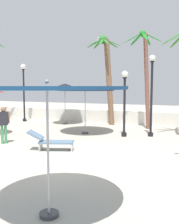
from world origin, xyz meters
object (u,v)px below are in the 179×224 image
(patio_umbrella_5, at_px, (47,91))
(lamp_post_2, at_px, (24,85))
(palm_tree_1, at_px, (107,70))
(lamp_post_0, at_px, (125,97))
(lounge_chair_0, at_px, (51,141))
(guest_3, at_px, (4,121))
(palm_tree_3, at_px, (146,69))
(seagull_0, at_px, (100,38))
(patio_umbrella_1, at_px, (85,91))
(lamp_post_1, at_px, (152,89))
(patio_umbrella_3, at_px, (65,87))

(patio_umbrella_5, height_order, lamp_post_2, lamp_post_2)
(palm_tree_1, height_order, lamp_post_0, palm_tree_1)
(lounge_chair_0, distance_m, guest_3, 2.72)
(palm_tree_1, xyz_separation_m, lamp_post_2, (-6.20, -0.79, -0.96))
(lamp_post_0, distance_m, guest_3, 6.06)
(palm_tree_3, xyz_separation_m, lounge_chair_0, (-2.69, -6.87, -3.24))
(guest_3, distance_m, seagull_0, 10.16)
(patio_umbrella_1, distance_m, lamp_post_0, 2.22)
(palm_tree_3, bearing_deg, seagull_0, 149.91)
(lamp_post_0, bearing_deg, lounge_chair_0, -117.88)
(lounge_chair_0, height_order, guest_3, guest_3)
(patio_umbrella_1, bearing_deg, lamp_post_1, 8.43)
(palm_tree_1, height_order, seagull_0, seagull_0)
(lamp_post_1, relative_size, lamp_post_2, 0.99)
(patio_umbrella_3, distance_m, lounge_chair_0, 7.56)
(patio_umbrella_5, xyz_separation_m, lamp_post_0, (-0.54, 8.66, -0.45))
(patio_umbrella_3, xyz_separation_m, lamp_post_1, (6.11, -2.21, -0.13))
(palm_tree_1, bearing_deg, palm_tree_3, -16.94)
(palm_tree_1, bearing_deg, lamp_post_1, -43.26)
(patio_umbrella_5, relative_size, palm_tree_1, 0.51)
(seagull_0, bearing_deg, patio_umbrella_1, -80.20)
(palm_tree_1, xyz_separation_m, lamp_post_0, (2.10, -3.72, -1.60))
(patio_umbrella_1, distance_m, lamp_post_2, 6.77)
(lamp_post_2, xyz_separation_m, seagull_0, (5.23, 2.09, 3.34))
(lamp_post_0, xyz_separation_m, lounge_chair_0, (-2.10, -3.97, -1.68))
(lamp_post_2, relative_size, lounge_chair_0, 2.19)
(palm_tree_3, xyz_separation_m, guest_3, (-5.32, -6.55, -2.60))
(patio_umbrella_1, distance_m, seagull_0, 6.30)
(lamp_post_2, bearing_deg, palm_tree_1, 7.22)
(lamp_post_2, distance_m, seagull_0, 6.55)
(palm_tree_1, relative_size, seagull_0, 6.92)
(palm_tree_3, height_order, seagull_0, seagull_0)
(patio_umbrella_1, xyz_separation_m, lamp_post_0, (2.21, -0.01, -0.28))
(patio_umbrella_1, distance_m, guest_3, 4.64)
(guest_3, bearing_deg, patio_umbrella_1, 55.48)
(lamp_post_1, bearing_deg, lounge_chair_0, -127.01)
(guest_3, bearing_deg, lamp_post_2, 118.50)
(seagull_0, bearing_deg, palm_tree_3, -30.09)
(patio_umbrella_1, height_order, lounge_chair_0, patio_umbrella_1)
(patio_umbrella_3, distance_m, patio_umbrella_5, 12.60)
(lamp_post_2, relative_size, guest_3, 2.48)
(palm_tree_3, distance_m, guest_3, 8.83)
(palm_tree_3, relative_size, guest_3, 3.50)
(patio_umbrella_3, height_order, palm_tree_3, palm_tree_3)
(patio_umbrella_3, relative_size, patio_umbrella_5, 0.92)
(lamp_post_2, bearing_deg, lamp_post_1, -14.08)
(patio_umbrella_1, xyz_separation_m, guest_3, (-2.52, -3.66, -1.32))
(lamp_post_2, relative_size, seagull_0, 4.86)
(palm_tree_1, bearing_deg, patio_umbrella_3, -160.17)
(guest_3, bearing_deg, patio_umbrella_3, 90.83)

